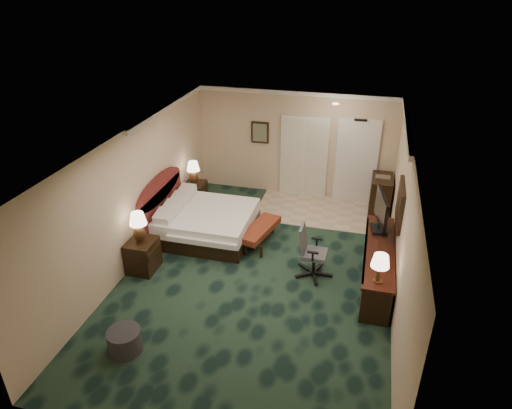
% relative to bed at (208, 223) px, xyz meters
% --- Properties ---
extents(floor, '(5.00, 7.50, 0.00)m').
position_rel_bed_xyz_m(floor, '(1.43, -1.13, -0.31)').
color(floor, black).
rests_on(floor, ground).
extents(ceiling, '(5.00, 7.50, 0.00)m').
position_rel_bed_xyz_m(ceiling, '(1.43, -1.13, 2.39)').
color(ceiling, silver).
rests_on(ceiling, wall_back).
extents(wall_back, '(5.00, 0.00, 2.70)m').
position_rel_bed_xyz_m(wall_back, '(1.43, 2.62, 1.04)').
color(wall_back, '#D4AF8C').
rests_on(wall_back, ground).
extents(wall_front, '(5.00, 0.00, 2.70)m').
position_rel_bed_xyz_m(wall_front, '(1.43, -4.88, 1.04)').
color(wall_front, '#D4AF8C').
rests_on(wall_front, ground).
extents(wall_left, '(0.00, 7.50, 2.70)m').
position_rel_bed_xyz_m(wall_left, '(-1.07, -1.13, 1.04)').
color(wall_left, '#D4AF8C').
rests_on(wall_left, ground).
extents(wall_right, '(0.00, 7.50, 2.70)m').
position_rel_bed_xyz_m(wall_right, '(3.93, -1.13, 1.04)').
color(wall_right, '#D4AF8C').
rests_on(wall_right, ground).
extents(crown_molding, '(5.00, 7.50, 0.10)m').
position_rel_bed_xyz_m(crown_molding, '(1.43, -1.13, 2.34)').
color(crown_molding, white).
rests_on(crown_molding, wall_back).
extents(tile_patch, '(3.20, 1.70, 0.01)m').
position_rel_bed_xyz_m(tile_patch, '(2.33, 1.77, -0.30)').
color(tile_patch, '#B3A68C').
rests_on(tile_patch, ground).
extents(headboard, '(0.12, 2.00, 1.40)m').
position_rel_bed_xyz_m(headboard, '(-1.01, -0.13, 0.39)').
color(headboard, '#551821').
rests_on(headboard, ground).
extents(entry_door, '(1.02, 0.06, 2.18)m').
position_rel_bed_xyz_m(entry_door, '(2.98, 2.59, 0.74)').
color(entry_door, white).
rests_on(entry_door, ground).
extents(closet_doors, '(1.20, 0.06, 2.10)m').
position_rel_bed_xyz_m(closet_doors, '(1.68, 2.58, 0.74)').
color(closet_doors, beige).
rests_on(closet_doors, ground).
extents(wall_art, '(0.45, 0.06, 0.55)m').
position_rel_bed_xyz_m(wall_art, '(0.53, 2.58, 1.29)').
color(wall_art, '#546B5D').
rests_on(wall_art, wall_back).
extents(wall_mirror, '(0.05, 0.95, 0.75)m').
position_rel_bed_xyz_m(wall_mirror, '(3.89, -0.53, 1.24)').
color(wall_mirror, white).
rests_on(wall_mirror, wall_right).
extents(bed, '(1.94, 1.80, 0.62)m').
position_rel_bed_xyz_m(bed, '(0.00, 0.00, 0.00)').
color(bed, white).
rests_on(bed, ground).
extents(nightstand_near, '(0.52, 0.59, 0.65)m').
position_rel_bed_xyz_m(nightstand_near, '(-0.79, -1.53, 0.02)').
color(nightstand_near, black).
rests_on(nightstand_near, ground).
extents(nightstand_far, '(0.48, 0.55, 0.60)m').
position_rel_bed_xyz_m(nightstand_far, '(-0.81, 1.31, -0.01)').
color(nightstand_far, black).
rests_on(nightstand_far, ground).
extents(lamp_near, '(0.40, 0.40, 0.62)m').
position_rel_bed_xyz_m(lamp_near, '(-0.79, -1.54, 0.65)').
color(lamp_near, black).
rests_on(lamp_near, nightstand_near).
extents(lamp_far, '(0.38, 0.38, 0.58)m').
position_rel_bed_xyz_m(lamp_far, '(-0.79, 1.26, 0.59)').
color(lamp_far, black).
rests_on(lamp_far, nightstand_far).
extents(bed_bench, '(0.71, 1.31, 0.42)m').
position_rel_bed_xyz_m(bed_bench, '(1.18, -0.03, -0.10)').
color(bed_bench, maroon).
rests_on(bed_bench, ground).
extents(ottoman, '(0.65, 0.65, 0.37)m').
position_rel_bed_xyz_m(ottoman, '(-0.08, -3.56, -0.12)').
color(ottoman, '#353535').
rests_on(ottoman, ground).
extents(desk, '(0.54, 2.53, 0.73)m').
position_rel_bed_xyz_m(desk, '(3.64, -0.79, 0.06)').
color(desk, black).
rests_on(desk, ground).
extents(tv, '(0.25, 0.99, 0.77)m').
position_rel_bed_xyz_m(tv, '(3.60, -0.10, 0.81)').
color(tv, black).
rests_on(tv, desk).
extents(desk_lamp, '(0.34, 0.34, 0.53)m').
position_rel_bed_xyz_m(desk_lamp, '(3.62, -1.81, 0.69)').
color(desk_lamp, black).
rests_on(desk_lamp, desk).
extents(desk_chair, '(0.62, 0.58, 1.05)m').
position_rel_bed_xyz_m(desk_chair, '(2.47, -0.87, 0.22)').
color(desk_chair, '#44434C').
rests_on(desk_chair, ground).
extents(minibar, '(0.48, 0.87, 0.92)m').
position_rel_bed_xyz_m(minibar, '(3.64, 2.07, 0.15)').
color(minibar, black).
rests_on(minibar, ground).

